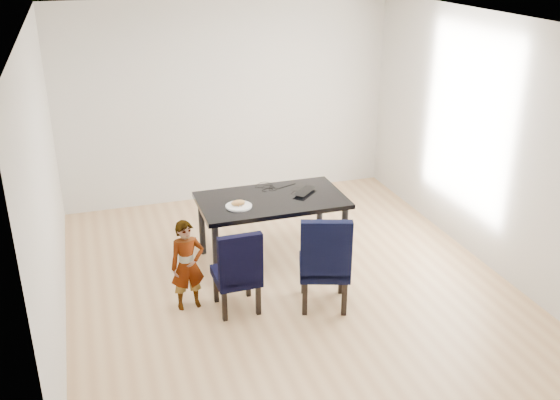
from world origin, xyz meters
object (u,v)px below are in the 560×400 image
object	(u,v)px
dining_table	(272,229)
chair_right	(324,259)
plate	(239,206)
child	(187,265)
laptop	(301,191)
chair_left	(236,269)

from	to	relation	value
dining_table	chair_right	size ratio (longest dim) A/B	1.60
dining_table	plate	xyz separation A→B (m)	(-0.40, -0.12, 0.38)
child	laptop	xyz separation A→B (m)	(1.43, 0.76, 0.30)
chair_left	plate	bearing A→B (deg)	72.13
laptop	chair_left	bearing A→B (deg)	-0.31
dining_table	plate	distance (m)	0.57
dining_table	chair_right	world-z (taller)	chair_right
child	plate	distance (m)	0.93
dining_table	chair_left	world-z (taller)	chair_left
dining_table	child	bearing A→B (deg)	-147.05
dining_table	laptop	bearing A→B (deg)	10.89
child	laptop	world-z (taller)	child
plate	laptop	distance (m)	0.79
child	plate	size ratio (longest dim) A/B	3.29
plate	laptop	bearing A→B (deg)	13.71
chair_right	plate	size ratio (longest dim) A/B	3.56
dining_table	plate	world-z (taller)	plate
chair_left	child	bearing A→B (deg)	157.85
chair_left	laptop	size ratio (longest dim) A/B	2.56
chair_left	child	distance (m)	0.47
plate	chair_left	bearing A→B (deg)	-106.93
chair_left	laptop	bearing A→B (deg)	42.33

